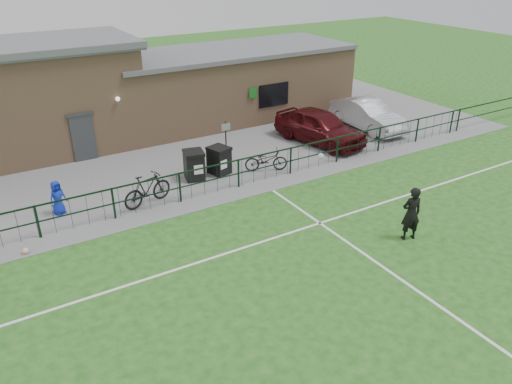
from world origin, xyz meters
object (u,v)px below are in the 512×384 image
bicycle_e (266,160)px  ball_ground (25,251)px  car_silver (367,115)px  wheelie_bin_right (219,161)px  sign_post (226,144)px  bicycle_d (147,189)px  wheelie_bin_left (194,166)px  car_maroon (320,126)px  spectator_child (58,198)px

bicycle_e → ball_ground: (-9.88, -1.57, -0.39)m
car_silver → wheelie_bin_right: bearing=-172.5°
sign_post → car_silver: (8.62, 0.53, -0.25)m
sign_post → bicycle_d: 4.60m
wheelie_bin_left → car_maroon: 7.06m
wheelie_bin_left → wheelie_bin_right: 1.14m
car_maroon → ball_ground: 14.30m
car_maroon → ball_ground: bearing=-179.3°
bicycle_e → wheelie_bin_right: bearing=90.3°
bicycle_d → car_maroon: bearing=-93.3°
wheelie_bin_right → spectator_child: size_ratio=0.85×
wheelie_bin_right → car_silver: car_silver is taller
bicycle_d → ball_ground: 4.67m
car_silver → ball_ground: (-17.33, -3.49, -0.67)m
wheelie_bin_right → sign_post: size_ratio=0.54×
wheelie_bin_left → wheelie_bin_right: (1.14, -0.03, -0.02)m
sign_post → bicycle_d: size_ratio=0.99×
spectator_child → wheelie_bin_right: bearing=-21.5°
wheelie_bin_right → bicycle_e: wheelie_bin_right is taller
car_silver → bicycle_d: 13.05m
wheelie_bin_right → spectator_child: (-6.55, -0.23, 0.09)m
wheelie_bin_left → bicycle_e: size_ratio=0.62×
car_maroon → bicycle_e: 4.36m
spectator_child → ball_ground: 2.67m
wheelie_bin_right → spectator_child: bearing=165.4°
wheelie_bin_right → bicycle_e: size_ratio=0.60×
sign_post → bicycle_e: 1.90m
wheelie_bin_right → sign_post: (0.66, 0.60, 0.46)m
sign_post → bicycle_e: sign_post is taller
wheelie_bin_left → ball_ground: wheelie_bin_left is taller
car_maroon → car_silver: (3.40, 0.35, -0.07)m
bicycle_d → bicycle_e: 5.41m
wheelie_bin_left → car_silver: (10.42, 1.10, 0.19)m
car_maroon → spectator_child: bearing=172.5°
car_maroon → bicycle_e: bearing=-170.9°
wheelie_bin_left → spectator_child: bearing=-164.8°
ball_ground → wheelie_bin_left: bearing=19.1°
wheelie_bin_right → car_silver: (9.28, 1.12, 0.21)m
wheelie_bin_left → bicycle_e: wheelie_bin_left is taller
car_silver → bicycle_d: (-12.85, -2.29, -0.15)m
spectator_child → ball_ground: bearing=-148.3°
car_silver → ball_ground: bearing=-168.0°
car_maroon → sign_post: bearing=169.9°
bicycle_e → spectator_child: bearing=110.0°
wheelie_bin_right → sign_post: bearing=25.7°
bicycle_d → ball_ground: (-4.48, -1.21, -0.52)m
car_maroon → bicycle_e: (-4.05, -1.57, -0.34)m
car_silver → spectator_child: size_ratio=3.60×
wheelie_bin_left → car_maroon: (7.02, 0.74, 0.26)m
wheelie_bin_left → spectator_child: size_ratio=0.89×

